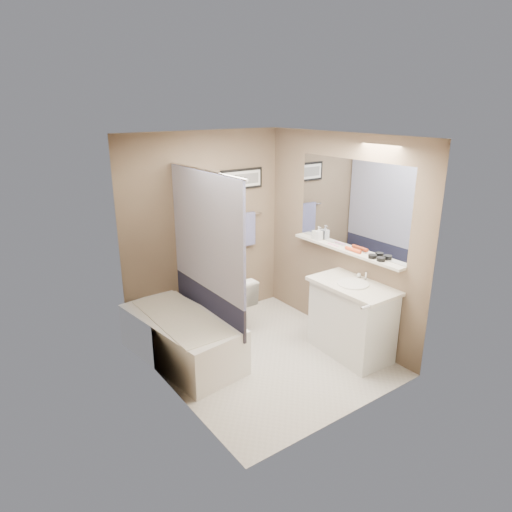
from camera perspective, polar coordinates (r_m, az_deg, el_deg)
ground at (r=5.23m, az=0.98°, el=-12.46°), size 2.50×2.50×0.00m
ceiling at (r=4.49m, az=1.15°, el=14.52°), size 2.20×2.50×0.04m
wall_back at (r=5.72m, az=-6.33°, el=3.28°), size 2.20×0.04×2.40m
wall_front at (r=3.87m, az=12.01°, el=-4.59°), size 2.20×0.04×2.40m
wall_left at (r=4.21m, az=-10.84°, el=-2.61°), size 0.04×2.50×2.40m
wall_right at (r=5.41m, az=10.28°, el=2.21°), size 0.04×2.50×2.40m
tile_surround at (r=4.71m, az=-13.43°, el=-3.09°), size 0.02×1.55×2.00m
curtain_rod at (r=4.73m, az=-6.53°, el=10.59°), size 0.02×1.55×0.02m
curtain_upper at (r=4.86m, az=-6.26°, el=2.99°), size 0.03×1.45×1.28m
curtain_lower at (r=5.14m, az=-5.94°, el=-5.85°), size 0.03×1.45×0.36m
mirror at (r=5.22m, az=11.80°, el=6.27°), size 0.02×1.60×1.00m
shelf at (r=5.31m, az=11.03°, el=0.72°), size 0.12×1.60×0.03m
towel_bar at (r=5.96m, az=-1.67°, el=5.01°), size 0.60×0.02×0.02m
towel at (r=5.99m, az=-1.55°, el=3.29°), size 0.34×0.05×0.44m
art_frame at (r=5.88m, az=-1.81°, el=9.59°), size 0.62×0.02×0.26m
art_mat at (r=5.87m, az=-1.73°, el=9.57°), size 0.56×0.00×0.20m
art_image at (r=5.86m, az=-1.72°, el=9.57°), size 0.50×0.00×0.13m
door at (r=4.34m, az=16.92°, el=-5.29°), size 0.80×0.02×2.00m
door_handle at (r=4.13m, az=13.51°, el=-6.23°), size 0.10×0.02×0.02m
bathtub at (r=5.15m, az=-9.27°, el=-10.07°), size 0.88×1.58×0.50m
tub_rim at (r=5.03m, az=-9.41°, el=-7.57°), size 0.56×1.36×0.02m
toilet at (r=5.73m, az=-3.13°, el=-5.67°), size 0.39×0.68×0.69m
vanity at (r=5.23m, az=11.85°, el=-7.90°), size 0.55×0.93×0.80m
countertop at (r=5.05m, az=12.09°, el=-3.66°), size 0.54×0.96×0.04m
sink_basin at (r=5.04m, az=12.03°, el=-3.40°), size 0.34×0.34×0.01m
faucet_spout at (r=5.16m, az=13.58°, el=-2.46°), size 0.02×0.02×0.10m
faucet_knob at (r=5.23m, az=12.74°, el=-2.35°), size 0.05×0.05×0.05m
candle_bowl_near at (r=4.98m, az=15.34°, el=-0.39°), size 0.09×0.09×0.04m
candle_bowl_far at (r=5.05m, az=14.34°, el=-0.05°), size 0.09×0.09×0.04m
hair_brush_front at (r=5.22m, az=12.05°, el=0.76°), size 0.04×0.22×0.04m
pink_comb at (r=5.43m, az=9.63°, el=1.41°), size 0.03×0.16×0.01m
glass_jar at (r=5.63m, az=7.36°, el=2.64°), size 0.08×0.08×0.10m
soap_bottle at (r=5.58m, az=7.84°, el=2.81°), size 0.08×0.08×0.17m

